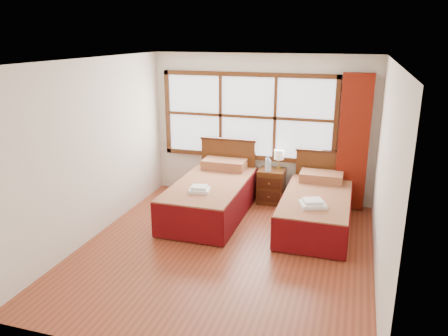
% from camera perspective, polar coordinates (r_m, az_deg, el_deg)
% --- Properties ---
extents(floor, '(4.50, 4.50, 0.00)m').
position_cam_1_polar(floor, '(6.25, 0.09, -10.67)').
color(floor, brown).
rests_on(floor, ground).
extents(ceiling, '(4.50, 4.50, 0.00)m').
position_cam_1_polar(ceiling, '(5.53, 0.11, 13.89)').
color(ceiling, white).
rests_on(ceiling, wall_back).
extents(wall_back, '(4.00, 0.00, 4.00)m').
position_cam_1_polar(wall_back, '(7.87, 4.90, 5.24)').
color(wall_back, silver).
rests_on(wall_back, floor).
extents(wall_left, '(0.00, 4.50, 4.50)m').
position_cam_1_polar(wall_left, '(6.60, -16.76, 2.25)').
color(wall_left, silver).
rests_on(wall_left, floor).
extents(wall_right, '(0.00, 4.50, 4.50)m').
position_cam_1_polar(wall_right, '(5.54, 20.30, -0.90)').
color(wall_right, silver).
rests_on(wall_right, floor).
extents(window, '(3.16, 0.06, 1.56)m').
position_cam_1_polar(window, '(7.85, 3.08, 6.74)').
color(window, white).
rests_on(window, wall_back).
extents(curtain, '(0.50, 0.16, 2.30)m').
position_cam_1_polar(curtain, '(7.60, 16.53, 3.15)').
color(curtain, maroon).
rests_on(curtain, wall_back).
extents(bed_left, '(1.12, 2.17, 1.09)m').
position_cam_1_polar(bed_left, '(7.31, -1.57, -3.54)').
color(bed_left, '#37180B').
rests_on(bed_left, floor).
extents(bed_right, '(1.03, 2.05, 1.00)m').
position_cam_1_polar(bed_right, '(7.00, 11.96, -5.13)').
color(bed_right, '#37180B').
rests_on(bed_right, floor).
extents(nightstand, '(0.46, 0.45, 0.61)m').
position_cam_1_polar(nightstand, '(7.85, 6.20, -2.37)').
color(nightstand, '#502911').
rests_on(nightstand, floor).
extents(towels_left, '(0.35, 0.32, 0.09)m').
position_cam_1_polar(towels_left, '(6.74, -3.22, -2.77)').
color(towels_left, white).
rests_on(towels_left, bed_left).
extents(towels_right, '(0.44, 0.41, 0.10)m').
position_cam_1_polar(towels_right, '(6.42, 11.51, -4.55)').
color(towels_right, white).
rests_on(towels_right, bed_right).
extents(lamp, '(0.17, 0.17, 0.34)m').
position_cam_1_polar(lamp, '(7.80, 7.20, 1.67)').
color(lamp, gold).
rests_on(lamp, nightstand).
extents(bottle_near, '(0.07, 0.07, 0.26)m').
position_cam_1_polar(bottle_near, '(7.62, 5.66, 0.42)').
color(bottle_near, '#BFE0F5').
rests_on(bottle_near, nightstand).
extents(bottle_far, '(0.06, 0.06, 0.23)m').
position_cam_1_polar(bottle_far, '(7.62, 5.92, 0.31)').
color(bottle_far, '#BFE0F5').
rests_on(bottle_far, nightstand).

